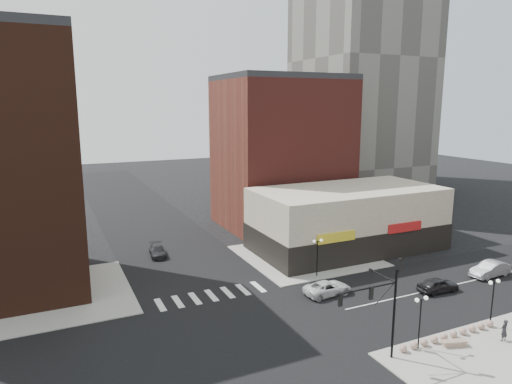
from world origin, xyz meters
TOP-DOWN VIEW (x-y plane):
  - ground at (0.00, 0.00)m, footprint 240.00×240.00m
  - road_ew at (0.00, 0.00)m, footprint 200.00×14.00m
  - road_ns at (0.00, 0.00)m, footprint 14.00×200.00m
  - sidewalk_nw at (-14.50, 14.50)m, footprint 15.00×15.00m
  - sidewalk_ne at (14.50, 14.50)m, footprint 15.00×15.00m
  - building_ne_midrise at (19.00, 29.50)m, footprint 18.00×15.00m
  - tower_far at (60.00, 56.00)m, footprint 18.00×18.00m
  - building_ne_row at (21.00, 15.00)m, footprint 24.20×12.20m
  - traffic_signal at (7.24, -7.83)m, footprint 5.59×3.09m
  - street_lamp_se_a at (11.00, -8.00)m, footprint 1.22×0.32m
  - street_lamp_se_b at (19.00, -8.00)m, footprint 1.22×0.32m
  - street_lamp_ne at (12.00, 8.00)m, footprint 1.22×0.32m
  - bollard_row at (14.22, -8.00)m, footprint 10.04×0.59m
  - white_suv at (10.43, 3.59)m, footprint 5.00×2.47m
  - dark_sedan_east at (20.84, -0.58)m, footprint 4.44×2.02m
  - silver_sedan at (29.33, 0.15)m, footprint 5.01×1.92m
  - dark_sedan_north at (-2.15, 22.34)m, footprint 2.26×4.61m
  - pedestrian at (17.89, -10.07)m, footprint 0.66×0.45m
  - stone_bench at (13.70, -9.00)m, footprint 2.04×1.16m

SIDE VIEW (x-z plane):
  - ground at x=0.00m, z-range 0.00..0.00m
  - road_ew at x=0.00m, z-range 0.00..0.02m
  - road_ns at x=0.00m, z-range 0.00..0.02m
  - sidewalk_nw at x=-14.50m, z-range 0.00..0.12m
  - sidewalk_ne at x=14.50m, z-range 0.00..0.12m
  - stone_bench at x=13.70m, z-range 0.14..0.59m
  - bollard_row at x=14.22m, z-range 0.12..0.71m
  - dark_sedan_north at x=-2.15m, z-range 0.00..1.29m
  - white_suv at x=10.43m, z-range 0.00..1.36m
  - dark_sedan_east at x=20.84m, z-range 0.00..1.48m
  - silver_sedan at x=29.33m, z-range 0.00..1.63m
  - pedestrian at x=17.89m, z-range 0.12..1.91m
  - street_lamp_se_a at x=11.00m, z-range 1.21..5.37m
  - street_lamp_se_b at x=19.00m, z-range 1.21..5.37m
  - street_lamp_ne at x=12.00m, z-range 1.21..5.37m
  - building_ne_row at x=21.00m, z-range -0.70..7.30m
  - traffic_signal at x=7.24m, z-range 1.07..8.85m
  - building_ne_midrise at x=19.00m, z-range 0.00..22.00m
  - tower_far at x=60.00m, z-range 0.00..82.00m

